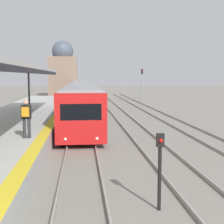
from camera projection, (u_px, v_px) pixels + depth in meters
name	position (u px, v px, depth m)	size (l,w,h in m)	color
person_on_platform	(26.00, 116.00, 13.36)	(0.40, 0.40, 1.66)	#2D2D33
train_near	(81.00, 94.00, 37.15)	(2.63, 43.98, 2.95)	red
signal_post_near	(160.00, 164.00, 8.42)	(0.20, 0.22, 2.14)	black
signal_mast_far	(142.00, 81.00, 45.37)	(0.28, 0.29, 4.75)	gray
distant_domed_building	(63.00, 71.00, 57.22)	(5.04, 5.04, 10.19)	#89705B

